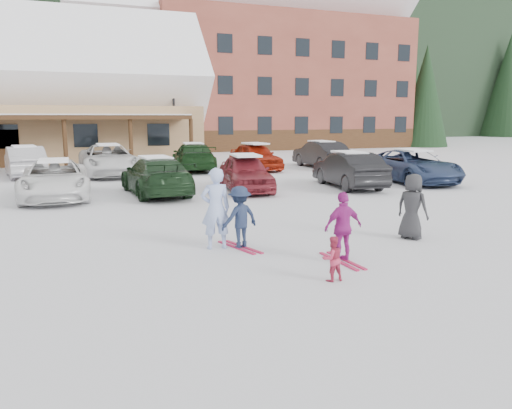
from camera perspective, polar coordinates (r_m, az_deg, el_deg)
name	(u,v)px	position (r m, az deg, el deg)	size (l,w,h in m)	color
ground	(260,261)	(10.30, 0.42, -6.50)	(160.00, 160.00, 0.00)	silver
forested_hillside	(80,21)	(95.63, -19.48, 19.13)	(300.00, 70.00, 38.00)	black
alpine_hotel	(255,58)	(50.78, -0.10, 16.45)	(31.48, 14.01, 21.48)	brown
lamp_post	(174,110)	(34.53, -9.37, 10.63)	(0.50, 0.25, 5.97)	black
conifer_1	(426,82)	(53.26, 18.83, 13.06)	(4.84, 4.84, 11.22)	black
conifer_3	(161,95)	(54.10, -10.85, 12.14)	(3.96, 3.96, 9.18)	black
conifer_4	(378,88)	(66.88, 13.76, 12.82)	(5.06, 5.06, 11.73)	black
adult_skier	(216,208)	(11.12, -4.63, -0.46)	(0.67, 0.44, 1.83)	#A0B6ED
toddler_red	(332,259)	(9.10, 8.71, -6.14)	(0.40, 0.31, 0.83)	#C13152
child_navy	(240,217)	(11.17, -1.87, -1.47)	(0.91, 0.52, 1.41)	#1B2640
skis_child_navy	(240,247)	(11.32, -1.85, -4.90)	(0.20, 1.40, 0.03)	#B61A46
child_magenta	(343,227)	(10.25, 9.92, -2.56)	(0.84, 0.35, 1.44)	#A92388
skis_child_magenta	(342,261)	(10.43, 9.81, -6.35)	(0.20, 1.40, 0.03)	#B61A46
bystander_dark	(412,207)	(12.57, 17.43, -0.22)	(0.78, 0.51, 1.59)	#29292C
parked_car_2	(55,179)	(19.36, -21.99, 2.67)	(2.32, 5.04, 1.40)	white
parked_car_3	(156,176)	(19.26, -11.35, 3.21)	(2.00, 4.93, 1.43)	black
parked_car_4	(246,173)	(19.89, -1.20, 3.62)	(1.69, 4.21, 1.44)	maroon
parked_car_5	(349,170)	(21.24, 10.56, 3.92)	(1.56, 4.48, 1.48)	black
parked_car_6	(413,166)	(23.60, 17.46, 4.20)	(2.42, 5.24, 1.46)	navy
parked_car_9	(25,162)	(27.01, -24.90, 4.47)	(1.60, 4.59, 1.51)	#B8B7BC
parked_car_10	(108,160)	(26.22, -16.51, 4.90)	(2.60, 5.64, 1.57)	silver
parked_car_11	(194,157)	(27.70, -7.16, 5.41)	(2.10, 5.16, 1.50)	black
parked_car_12	(255,157)	(27.81, -0.07, 5.49)	(1.75, 4.34, 1.48)	#A7220E
parked_car_13	(321,154)	(29.38, 7.44, 5.70)	(1.62, 4.65, 1.53)	black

